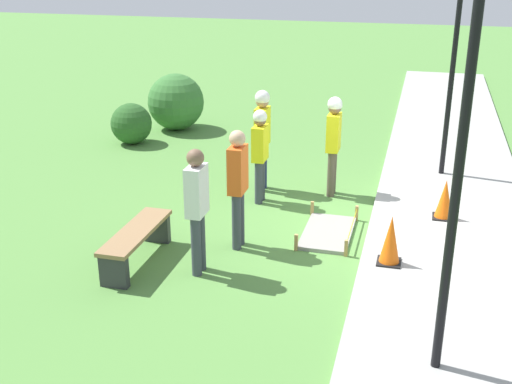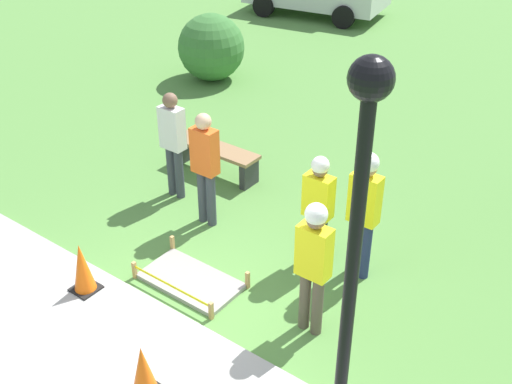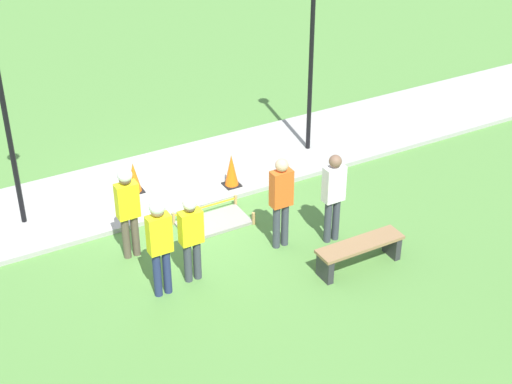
% 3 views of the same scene
% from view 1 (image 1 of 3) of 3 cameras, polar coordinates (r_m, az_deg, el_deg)
% --- Properties ---
extents(ground_plane, '(60.00, 60.00, 0.00)m').
position_cam_1_polar(ground_plane, '(10.69, 10.01, -3.17)').
color(ground_plane, '#51843D').
extents(sidewalk, '(28.00, 2.62, 0.10)m').
position_cam_1_polar(sidewalk, '(10.67, 17.04, -3.58)').
color(sidewalk, '#9E9E99').
rests_on(sidewalk, ground_plane).
extents(wet_concrete_patch, '(1.42, 0.81, 0.26)m').
position_cam_1_polar(wet_concrete_patch, '(10.35, 6.40, -3.60)').
color(wet_concrete_patch, gray).
rests_on(wet_concrete_patch, ground_plane).
extents(traffic_cone_near_patch, '(0.34, 0.34, 0.72)m').
position_cam_1_polar(traffic_cone_near_patch, '(9.24, 11.88, -4.19)').
color(traffic_cone_near_patch, black).
rests_on(traffic_cone_near_patch, sidewalk).
extents(traffic_cone_far_patch, '(0.34, 0.34, 0.67)m').
position_cam_1_polar(traffic_cone_far_patch, '(10.99, 16.43, -0.63)').
color(traffic_cone_far_patch, black).
rests_on(traffic_cone_far_patch, sidewalk).
extents(park_bench, '(1.67, 0.44, 0.52)m').
position_cam_1_polar(park_bench, '(9.43, -10.57, -4.21)').
color(park_bench, '#2D2D33').
rests_on(park_bench, ground_plane).
extents(worker_supervisor, '(0.40, 0.24, 1.70)m').
position_cam_1_polar(worker_supervisor, '(11.27, 0.36, 3.89)').
color(worker_supervisor, '#383D47').
rests_on(worker_supervisor, ground_plane).
extents(worker_assistant, '(0.40, 0.27, 1.90)m').
position_cam_1_polar(worker_assistant, '(11.84, 0.56, 5.50)').
color(worker_assistant, navy).
rests_on(worker_assistant, ground_plane).
extents(worker_trainee, '(0.40, 0.27, 1.84)m').
position_cam_1_polar(worker_trainee, '(11.66, 6.91, 4.88)').
color(worker_trainee, brown).
rests_on(worker_trainee, ground_plane).
extents(bystander_in_orange_shirt, '(0.40, 0.24, 1.85)m').
position_cam_1_polar(bystander_in_orange_shirt, '(9.50, -1.63, 0.92)').
color(bystander_in_orange_shirt, '#383D47').
rests_on(bystander_in_orange_shirt, ground_plane).
extents(bystander_in_gray_shirt, '(0.40, 0.24, 1.82)m').
position_cam_1_polar(bystander_in_gray_shirt, '(8.77, -5.27, -1.05)').
color(bystander_in_gray_shirt, '#383D47').
rests_on(bystander_in_gray_shirt, ground_plane).
extents(lamppost_near, '(0.28, 0.28, 4.31)m').
position_cam_1_polar(lamppost_near, '(12.67, 17.42, 13.59)').
color(lamppost_near, black).
rests_on(lamppost_near, sidewalk).
extents(lamppost_far, '(0.28, 0.28, 4.32)m').
position_cam_1_polar(lamppost_far, '(6.26, 18.13, 6.67)').
color(lamppost_far, black).
rests_on(lamppost_far, sidewalk).
extents(shrub_rounded_near, '(0.95, 0.95, 0.95)m').
position_cam_1_polar(shrub_rounded_near, '(15.19, -11.02, 5.98)').
color(shrub_rounded_near, '#285623').
rests_on(shrub_rounded_near, ground_plane).
extents(shrub_rounded_mid, '(1.40, 1.40, 1.40)m').
position_cam_1_polar(shrub_rounded_mid, '(16.19, -7.14, 7.96)').
color(shrub_rounded_mid, '#387033').
rests_on(shrub_rounded_mid, ground_plane).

